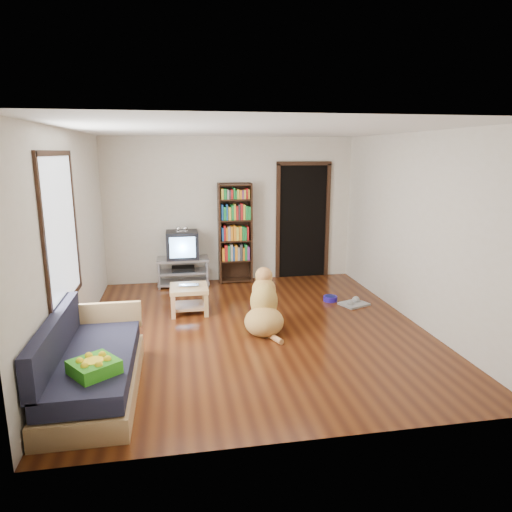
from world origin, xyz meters
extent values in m
plane|color=#52250E|center=(0.00, 0.00, 0.00)|extent=(5.00, 5.00, 0.00)
plane|color=white|center=(0.00, 0.00, 2.60)|extent=(5.00, 5.00, 0.00)
plane|color=beige|center=(0.00, 2.50, 1.30)|extent=(4.50, 0.00, 4.50)
plane|color=beige|center=(0.00, -2.50, 1.30)|extent=(4.50, 0.00, 4.50)
plane|color=beige|center=(-2.25, 0.00, 1.30)|extent=(0.00, 5.00, 5.00)
plane|color=beige|center=(2.25, 0.00, 1.30)|extent=(0.00, 5.00, 5.00)
cube|color=#339B1C|center=(-1.75, -1.82, 0.48)|extent=(0.51, 0.51, 0.12)
imported|color=#B4B4B8|center=(-0.84, 0.77, 0.41)|extent=(0.31, 0.21, 0.02)
cylinder|color=#251590|center=(1.40, 0.94, 0.04)|extent=(0.22, 0.22, 0.08)
cube|color=#9A9A9A|center=(1.70, 0.69, 0.01)|extent=(0.49, 0.44, 0.03)
cube|color=white|center=(-2.23, -0.50, 1.50)|extent=(0.02, 1.30, 1.60)
cube|color=black|center=(-2.23, -0.50, 2.32)|extent=(0.03, 1.42, 0.06)
cube|color=black|center=(-2.23, -0.50, 0.68)|extent=(0.03, 1.42, 0.06)
cube|color=black|center=(-2.23, -1.20, 1.50)|extent=(0.03, 0.06, 1.70)
cube|color=black|center=(-2.23, 0.20, 1.50)|extent=(0.03, 0.06, 1.70)
cube|color=black|center=(1.35, 2.48, 1.05)|extent=(0.90, 0.02, 2.10)
cube|color=black|center=(0.87, 2.47, 1.05)|extent=(0.07, 0.05, 2.14)
cube|color=black|center=(1.83, 2.47, 1.05)|extent=(0.07, 0.05, 2.14)
cube|color=black|center=(1.35, 2.47, 2.13)|extent=(1.03, 0.05, 0.07)
cube|color=#99999E|center=(-0.90, 2.25, 0.48)|extent=(0.90, 0.45, 0.04)
cube|color=#99999E|center=(-0.90, 2.25, 0.25)|extent=(0.86, 0.42, 0.03)
cube|color=#99999E|center=(-0.90, 2.25, 0.06)|extent=(0.90, 0.45, 0.04)
cylinder|color=#99999E|center=(-1.32, 2.05, 0.25)|extent=(0.04, 0.04, 0.50)
cylinder|color=#99999E|center=(-0.48, 2.05, 0.25)|extent=(0.04, 0.04, 0.50)
cylinder|color=#99999E|center=(-1.32, 2.45, 0.25)|extent=(0.04, 0.04, 0.50)
cylinder|color=#99999E|center=(-0.48, 2.45, 0.25)|extent=(0.04, 0.04, 0.50)
cube|color=black|center=(-0.90, 2.25, 0.30)|extent=(0.40, 0.30, 0.07)
cube|color=black|center=(-0.90, 2.25, 0.74)|extent=(0.55, 0.48, 0.48)
cube|color=black|center=(-0.90, 2.45, 0.74)|extent=(0.40, 0.14, 0.36)
cube|color=#8CBFF2|center=(-0.90, 2.00, 0.74)|extent=(0.44, 0.02, 0.36)
cube|color=silver|center=(-0.90, 2.20, 0.99)|extent=(0.20, 0.07, 0.02)
sphere|color=silver|center=(-0.96, 2.20, 1.04)|extent=(0.09, 0.09, 0.09)
sphere|color=silver|center=(-0.84, 2.20, 1.04)|extent=(0.09, 0.09, 0.09)
cube|color=black|center=(-0.23, 2.34, 0.90)|extent=(0.03, 0.30, 1.80)
cube|color=black|center=(0.34, 2.34, 0.90)|extent=(0.03, 0.30, 1.80)
cube|color=black|center=(0.05, 2.48, 0.90)|extent=(0.60, 0.02, 1.80)
cube|color=black|center=(0.05, 2.34, 0.03)|extent=(0.56, 0.28, 0.02)
cube|color=black|center=(0.05, 2.34, 0.40)|extent=(0.56, 0.28, 0.03)
cube|color=black|center=(0.05, 2.34, 0.77)|extent=(0.56, 0.28, 0.02)
cube|color=black|center=(0.05, 2.34, 1.14)|extent=(0.56, 0.28, 0.02)
cube|color=black|center=(0.05, 2.34, 1.51)|extent=(0.56, 0.28, 0.02)
cube|color=black|center=(0.05, 2.34, 1.77)|extent=(0.56, 0.28, 0.02)
cube|color=tan|center=(-1.83, -1.40, 0.11)|extent=(0.80, 1.80, 0.22)
cube|color=#1E1E2D|center=(-1.83, -1.40, 0.33)|extent=(0.74, 1.74, 0.18)
cube|color=#1E1E2D|center=(-2.17, -1.40, 0.60)|extent=(0.12, 1.74, 0.40)
cube|color=tan|center=(-1.83, -0.54, 0.50)|extent=(0.80, 0.06, 0.30)
cube|color=tan|center=(-0.84, 0.80, 0.37)|extent=(0.55, 0.55, 0.06)
cube|color=tan|center=(-0.84, 0.80, 0.10)|extent=(0.45, 0.45, 0.03)
cube|color=tan|center=(-1.08, 0.57, 0.17)|extent=(0.06, 0.06, 0.34)
cube|color=tan|center=(-0.61, 0.57, 0.17)|extent=(0.06, 0.06, 0.34)
cube|color=tan|center=(-1.08, 1.04, 0.17)|extent=(0.06, 0.06, 0.34)
cube|color=tan|center=(-0.61, 1.04, 0.17)|extent=(0.06, 0.06, 0.34)
ellipsoid|color=#D4A951|center=(0.10, -0.18, 0.16)|extent=(0.61, 0.65, 0.38)
ellipsoid|color=tan|center=(0.14, 0.02, 0.37)|extent=(0.44, 0.47, 0.51)
ellipsoid|color=tan|center=(0.15, 0.12, 0.49)|extent=(0.38, 0.35, 0.36)
ellipsoid|color=tan|center=(0.16, 0.18, 0.69)|extent=(0.28, 0.30, 0.22)
ellipsoid|color=tan|center=(0.19, 0.30, 0.66)|extent=(0.13, 0.21, 0.09)
sphere|color=black|center=(0.20, 0.40, 0.66)|extent=(0.05, 0.05, 0.05)
ellipsoid|color=tan|center=(0.07, 0.16, 0.68)|extent=(0.07, 0.09, 0.15)
ellipsoid|color=tan|center=(0.24, 0.13, 0.68)|extent=(0.07, 0.09, 0.15)
cylinder|color=#D4B151|center=(0.09, 0.24, 0.21)|extent=(0.10, 0.14, 0.42)
cylinder|color=tan|center=(0.25, 0.21, 0.21)|extent=(0.10, 0.14, 0.42)
sphere|color=tan|center=(0.10, 0.29, 0.02)|extent=(0.11, 0.11, 0.11)
sphere|color=tan|center=(0.26, 0.26, 0.02)|extent=(0.11, 0.11, 0.11)
cylinder|color=#D88A53|center=(0.18, -0.42, 0.03)|extent=(0.19, 0.36, 0.08)
camera|label=1|loc=(-0.98, -5.72, 2.33)|focal=32.00mm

